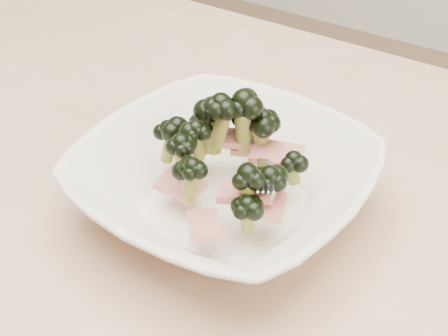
{
  "coord_description": "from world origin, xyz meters",
  "views": [
    {
      "loc": [
        0.31,
        -0.39,
        1.16
      ],
      "look_at": [
        0.05,
        -0.01,
        0.8
      ],
      "focal_mm": 50.0,
      "sensor_mm": 36.0,
      "label": 1
    }
  ],
  "objects": [
    {
      "name": "dining_table",
      "position": [
        0.0,
        0.0,
        0.65
      ],
      "size": [
        1.2,
        0.8,
        0.75
      ],
      "color": "tan",
      "rests_on": "ground"
    },
    {
      "name": "broccoli_dish",
      "position": [
        0.05,
        -0.0,
        0.79
      ],
      "size": [
        0.28,
        0.28,
        0.12
      ],
      "color": "beige",
      "rests_on": "dining_table"
    }
  ]
}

